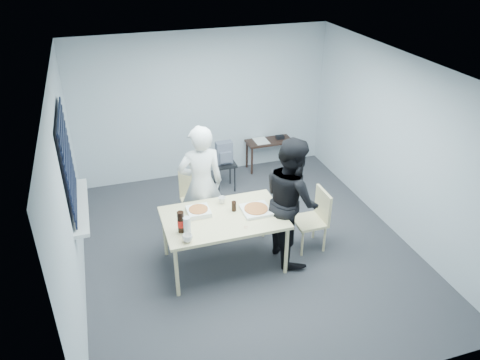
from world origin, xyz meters
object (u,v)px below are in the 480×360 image
object	(u,v)px
dining_table	(223,220)
person_black	(291,200)
side_table	(269,144)
mug_b	(222,200)
stool	(224,168)
soda_bottle	(181,222)
mug_a	(187,238)
chair_right	(315,215)
chair_far	(195,195)
person_white	(201,185)
backpack	(224,153)

from	to	relation	value
dining_table	person_black	bearing A→B (deg)	-4.25
side_table	mug_b	distance (m)	2.67
stool	soda_bottle	distance (m)	2.49
person_black	side_table	world-z (taller)	person_black
mug_a	mug_b	bearing A→B (deg)	48.61
chair_right	side_table	world-z (taller)	chair_right
dining_table	mug_b	xyz separation A→B (m)	(0.07, 0.32, 0.11)
dining_table	soda_bottle	world-z (taller)	soda_bottle
mug_a	chair_far	bearing A→B (deg)	74.50
chair_far	person_white	bearing A→B (deg)	-86.19
chair_right	mug_a	world-z (taller)	chair_right
stool	side_table	bearing A→B (deg)	27.07
stool	backpack	xyz separation A→B (m)	(0.00, -0.01, 0.30)
mug_a	soda_bottle	bearing A→B (deg)	97.29
backpack	mug_a	size ratio (longest dim) A/B	3.14
stool	backpack	world-z (taller)	backpack
chair_far	person_white	distance (m)	0.53
side_table	person_black	bearing A→B (deg)	-104.69
dining_table	stool	xyz separation A→B (m)	(0.57, 1.98, -0.30)
side_table	stool	bearing A→B (deg)	-152.93
person_black	backpack	bearing A→B (deg)	9.59
person_white	stool	bearing A→B (deg)	-118.58
mug_b	soda_bottle	bearing A→B (deg)	-143.22
side_table	stool	distance (m)	1.14
dining_table	mug_b	distance (m)	0.35
person_white	stool	xyz separation A→B (m)	(0.70, 1.28, -0.49)
chair_right	soda_bottle	size ratio (longest dim) A/B	3.14
person_white	person_black	size ratio (longest dim) A/B	1.00
person_white	mug_b	size ratio (longest dim) A/B	17.70
chair_far	stool	size ratio (longest dim) A/B	1.75
backpack	soda_bottle	xyz separation A→B (m)	(-1.16, -2.13, 0.20)
stool	mug_a	bearing A→B (deg)	-115.51
side_table	stool	world-z (taller)	side_table
backpack	soda_bottle	world-z (taller)	soda_bottle
person_white	side_table	world-z (taller)	person_white
chair_far	side_table	xyz separation A→B (m)	(1.74, 1.42, -0.03)
chair_right	mug_b	world-z (taller)	chair_right
chair_far	side_table	bearing A→B (deg)	39.25
chair_right	person_white	xyz separation A→B (m)	(-1.46, 0.69, 0.37)
side_table	mug_b	world-z (taller)	mug_b
stool	dining_table	bearing A→B (deg)	-106.17
dining_table	stool	world-z (taller)	dining_table
chair_far	stool	distance (m)	1.16
side_table	dining_table	bearing A→B (deg)	-122.48
dining_table	person_white	world-z (taller)	person_white
backpack	mug_b	xyz separation A→B (m)	(-0.50, -1.64, 0.11)
person_white	backpack	size ratio (longest dim) A/B	4.58
stool	mug_a	xyz separation A→B (m)	(-1.13, -2.37, 0.41)
dining_table	side_table	bearing A→B (deg)	57.52
dining_table	mug_a	size ratio (longest dim) A/B	12.72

